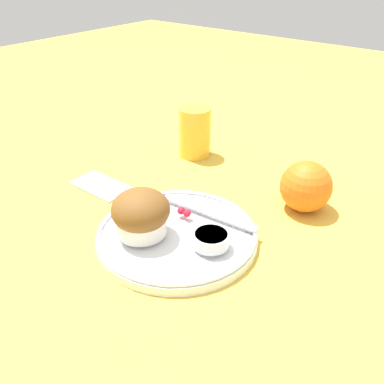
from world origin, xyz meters
TOP-DOWN VIEW (x-y plane):
  - ground_plane at (0.00, 0.00)m, footprint 3.00×3.00m
  - plate at (-0.02, -0.01)m, footprint 0.24×0.24m
  - muffin at (-0.06, -0.05)m, footprint 0.09×0.09m
  - cream_ramekin at (0.04, -0.01)m, footprint 0.05×0.05m
  - berry_pair at (-0.04, 0.03)m, footprint 0.02×0.01m
  - butter_knife at (-0.01, 0.06)m, footprint 0.17×0.03m
  - orange_fruit at (0.09, 0.19)m, footprint 0.09×0.09m
  - juice_glass at (-0.19, 0.24)m, footprint 0.07×0.07m
  - folded_napkin at (-0.24, 0.03)m, footprint 0.11×0.06m

SIDE VIEW (x-z plane):
  - ground_plane at x=0.00m, z-range 0.00..0.00m
  - folded_napkin at x=-0.24m, z-range 0.00..0.01m
  - plate at x=-0.02m, z-range 0.00..0.02m
  - butter_knife at x=-0.01m, z-range 0.02..0.02m
  - berry_pair at x=-0.04m, z-range 0.02..0.03m
  - cream_ramekin at x=0.04m, z-range 0.02..0.04m
  - orange_fruit at x=0.09m, z-range 0.00..0.09m
  - juice_glass at x=-0.19m, z-range 0.00..0.10m
  - muffin at x=-0.06m, z-range 0.02..0.09m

